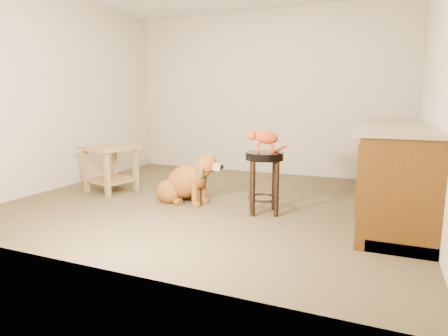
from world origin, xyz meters
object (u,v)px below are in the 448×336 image
at_px(padded_stool, 264,170).
at_px(side_table, 111,162).
at_px(golden_retriever, 186,183).
at_px(wood_stool, 383,159).
at_px(tabby_kitten, 264,138).

xyz_separation_m(padded_stool, side_table, (-2.13, 0.16, -0.07)).
height_order(padded_stool, golden_retriever, padded_stool).
height_order(wood_stool, tabby_kitten, tabby_kitten).
xyz_separation_m(golden_retriever, tabby_kitten, (0.96, -0.06, 0.57)).
bearing_deg(tabby_kitten, golden_retriever, 155.53).
bearing_deg(tabby_kitten, side_table, 154.60).
bearing_deg(padded_stool, side_table, 175.71).
distance_m(padded_stool, side_table, 2.14).
bearing_deg(golden_retriever, padded_stool, 6.22).
height_order(golden_retriever, tabby_kitten, tabby_kitten).
xyz_separation_m(wood_stool, golden_retriever, (-2.13, -1.89, -0.14)).
distance_m(side_table, golden_retriever, 1.18).
distance_m(wood_stool, tabby_kitten, 2.31).
relative_size(padded_stool, wood_stool, 0.91).
height_order(padded_stool, wood_stool, wood_stool).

